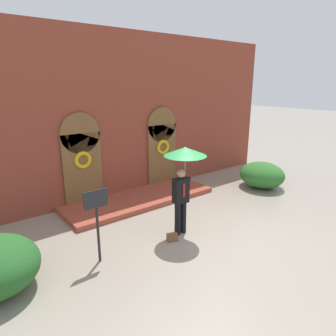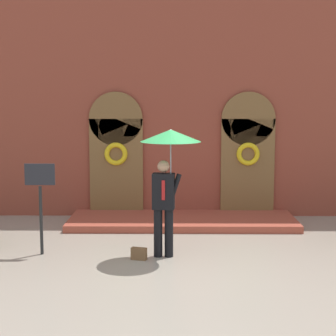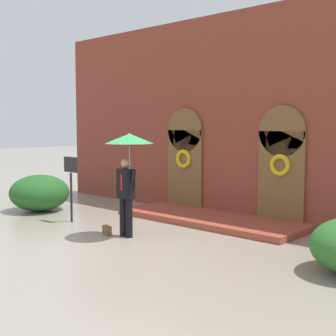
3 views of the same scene
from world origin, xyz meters
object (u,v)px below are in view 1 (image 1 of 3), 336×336
object	(u,v)px
person_with_umbrella	(184,165)
handbag	(172,237)
shrub_right	(262,175)
sign_post	(97,214)

from	to	relation	value
person_with_umbrella	handbag	world-z (taller)	person_with_umbrella
person_with_umbrella	shrub_right	xyz separation A→B (m)	(4.81, 0.91, -1.43)
handbag	sign_post	xyz separation A→B (m)	(-1.85, 0.34, 1.05)
handbag	shrub_right	distance (m)	5.48
shrub_right	person_with_umbrella	bearing A→B (deg)	-169.28
handbag	sign_post	size ratio (longest dim) A/B	0.16
person_with_umbrella	sign_post	world-z (taller)	person_with_umbrella
person_with_umbrella	handbag	bearing A→B (deg)	-159.78
shrub_right	handbag	bearing A→B (deg)	-168.28
person_with_umbrella	handbag	distance (m)	1.89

